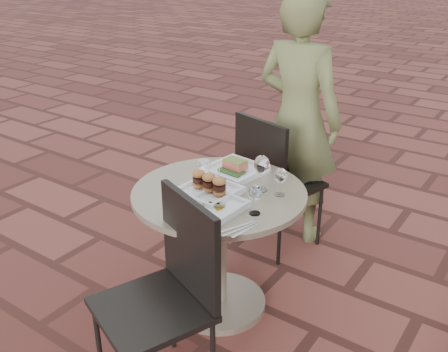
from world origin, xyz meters
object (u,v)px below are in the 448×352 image
Objects in this scene: cafe_table at (219,232)px; diner at (298,119)px; plate_salmon at (235,169)px; plate_tuna at (213,206)px; chair_far at (271,173)px; plate_sliders at (209,187)px; chair_near at (170,283)px.

cafe_table is 1.05m from diner.
plate_salmon is 0.44m from plate_tuna.
chair_far reaches higher than plate_salmon.
chair_far is 0.79m from plate_sliders.
plate_tuna is (0.11, -0.12, -0.02)m from plate_sliders.
plate_sliders is at bearing -82.38° from plate_salmon.
diner reaches higher than plate_sliders.
plate_sliders reaches higher than plate_tuna.
plate_tuna is (0.15, -0.41, -0.01)m from plate_salmon.
plate_sliders reaches higher than cafe_table.
diner is 1.05m from plate_sliders.
diner is at bearing 93.68° from cafe_table.
plate_tuna is at bearing 101.15° from diner.
chair_near is 3.20× the size of plate_sliders.
chair_far is 0.50m from plate_salmon.
chair_far is (-0.08, 0.69, 0.07)m from cafe_table.
chair_near is 2.98× the size of plate_salmon.
cafe_table is 0.97× the size of chair_far.
plate_salmon is 0.30m from plate_sliders.
plate_salmon is 1.14× the size of plate_tuna.
diner is (-0.06, 0.99, 0.36)m from cafe_table.
plate_tuna is at bearing -62.49° from cafe_table.
chair_far is at bearing 89.62° from diner.
cafe_table is at bearing 70.67° from plate_sliders.
cafe_table is at bearing -75.62° from plate_salmon.
cafe_table is 0.33m from plate_tuna.
chair_near reaches higher than plate_tuna.
chair_near is at bearing -76.25° from cafe_table.
chair_far is 3.39× the size of plate_tuna.
plate_sliders is (-0.16, 0.50, 0.22)m from chair_near.
plate_salmon reaches higher than plate_tuna.
plate_tuna is at bearing 117.35° from chair_far.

